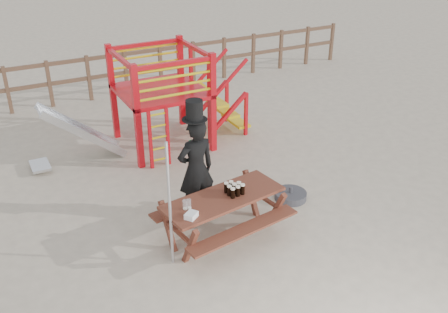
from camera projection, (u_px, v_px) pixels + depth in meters
ground at (237, 231)px, 7.99m from camera, size 60.00×60.00×0.00m
back_fence at (107, 70)px, 13.15m from camera, size 15.09×0.09×1.20m
playground_fort at (158, 98)px, 10.36m from camera, size 4.71×1.84×2.10m
picnic_table at (223, 212)px, 7.66m from camera, size 2.06×1.57×0.74m
man_with_hat at (196, 167)px, 7.98m from camera, size 0.66×0.45×2.06m
metal_pole at (170, 206)px, 6.87m from camera, size 0.04×0.04×1.95m
parasol_base at (291, 195)px, 8.83m from camera, size 0.57×0.57×0.24m
paper_bag at (191, 215)px, 7.02m from camera, size 0.23×0.22×0.08m
stout_pints at (234, 189)px, 7.57m from camera, size 0.27×0.26×0.17m
empty_glasses at (187, 205)px, 7.21m from camera, size 0.13×0.08×0.15m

